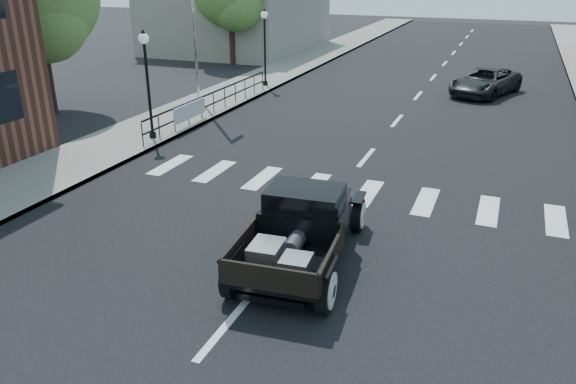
% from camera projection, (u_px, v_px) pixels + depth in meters
% --- Properties ---
extents(ground, '(120.00, 120.00, 0.00)m').
position_uv_depth(ground, '(287.00, 253.00, 12.43)').
color(ground, black).
rests_on(ground, ground).
extents(road, '(14.00, 80.00, 0.02)m').
position_uv_depth(road, '(410.00, 105.00, 25.33)').
color(road, black).
rests_on(road, ground).
extents(road_markings, '(12.00, 60.00, 0.06)m').
position_uv_depth(road_markings, '(386.00, 134.00, 21.03)').
color(road_markings, silver).
rests_on(road_markings, ground).
extents(sidewalk_left, '(3.00, 80.00, 0.15)m').
position_uv_depth(sidewalk_left, '(241.00, 89.00, 28.21)').
color(sidewalk_left, gray).
rests_on(sidewalk_left, ground).
extents(low_building_left, '(10.00, 12.00, 5.00)m').
position_uv_depth(low_building_left, '(239.00, 14.00, 40.69)').
color(low_building_left, gray).
rests_on(low_building_left, ground).
extents(railing, '(0.08, 10.00, 1.00)m').
position_uv_depth(railing, '(214.00, 101.00, 23.28)').
color(railing, black).
rests_on(railing, sidewalk_left).
extents(banner, '(0.04, 2.20, 0.60)m').
position_uv_depth(banner, '(191.00, 117.00, 21.61)').
color(banner, silver).
rests_on(banner, sidewalk_left).
extents(lamp_post_b, '(0.36, 0.36, 3.75)m').
position_uv_depth(lamp_post_b, '(148.00, 85.00, 19.42)').
color(lamp_post_b, black).
rests_on(lamp_post_b, sidewalk_left).
extents(lamp_post_c, '(0.36, 0.36, 3.75)m').
position_uv_depth(lamp_post_c, '(265.00, 48.00, 28.02)').
color(lamp_post_c, black).
rests_on(lamp_post_c, sidewalk_left).
extents(big_tree_near, '(5.01, 5.01, 7.36)m').
position_uv_depth(big_tree_near, '(40.00, 23.00, 22.71)').
color(big_tree_near, '#4B7632').
rests_on(big_tree_near, ground).
extents(big_tree_far, '(4.64, 4.64, 6.81)m').
position_uv_depth(big_tree_far, '(231.00, 8.00, 34.34)').
color(big_tree_far, '#4B7632').
rests_on(big_tree_far, ground).
extents(hotrod_pickup, '(2.63, 4.96, 1.66)m').
position_uv_depth(hotrod_pickup, '(302.00, 227.00, 11.75)').
color(hotrod_pickup, black).
rests_on(hotrod_pickup, ground).
extents(second_car, '(3.55, 5.01, 1.27)m').
position_uv_depth(second_car, '(485.00, 82.00, 27.04)').
color(second_car, black).
rests_on(second_car, ground).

